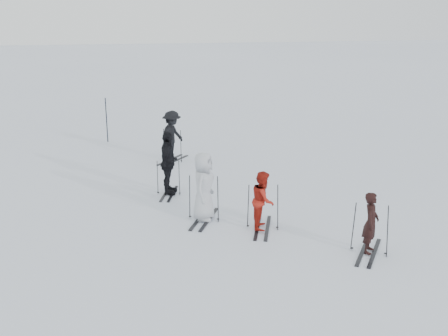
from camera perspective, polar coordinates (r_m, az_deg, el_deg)
name	(u,v)px	position (r m, az deg, el deg)	size (l,w,h in m)	color
ground	(229,211)	(16.28, 0.56, -4.39)	(120.00, 120.00, 0.00)	silver
skier_near_dark	(371,224)	(13.90, 14.68, -5.51)	(0.55, 0.36, 1.51)	black
skier_red	(263,201)	(14.86, 3.99, -3.36)	(0.76, 0.59, 1.56)	#A11C12
skier_grey	(204,187)	(15.36, -2.08, -1.95)	(0.93, 0.61, 1.91)	#B3B7BE
skier_uphill_left	(168,164)	(17.41, -5.71, 0.43)	(1.17, 0.49, 1.99)	black
skier_uphill_far	(172,136)	(21.05, -5.30, 3.22)	(1.21, 0.70, 1.88)	black
skis_near_dark	(370,228)	(13.94, 14.65, -5.90)	(0.95, 1.79, 1.30)	black
skis_red	(263,206)	(14.91, 3.98, -3.87)	(0.93, 1.75, 1.28)	black
skis_grey	(204,197)	(15.46, -2.07, -2.98)	(0.96, 1.81, 1.32)	black
skis_uphill_left	(168,177)	(17.54, -5.67, -0.92)	(0.81, 1.54, 1.12)	black
skis_uphill_far	(172,145)	(21.12, -5.28, 2.38)	(0.90, 1.71, 1.24)	black
piste_marker	(107,120)	(24.23, -11.84, 4.78)	(0.04, 0.04, 1.88)	black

